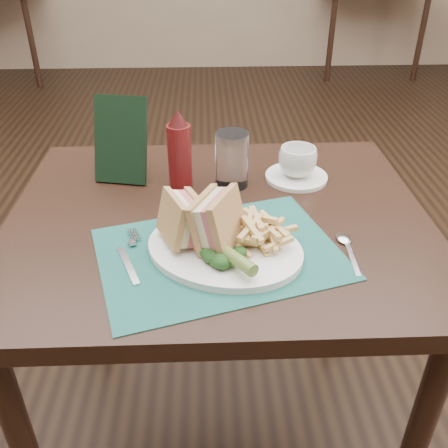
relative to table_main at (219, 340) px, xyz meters
name	(u,v)px	position (x,y,z in m)	size (l,w,h in m)	color
floor	(216,314)	(0.00, 0.50, -0.38)	(7.00, 7.00, 0.00)	black
wall_back	(206,67)	(0.00, 4.00, -0.38)	(6.00, 6.00, 0.00)	tan
table_main	(219,340)	(0.00, 0.00, 0.00)	(0.90, 0.75, 0.75)	black
table_bg_right	(366,29)	(1.46, 3.81, 0.00)	(0.90, 0.75, 0.75)	black
placemat	(219,253)	(0.00, -0.15, 0.38)	(0.45, 0.32, 0.00)	#1B564E
plate	(225,249)	(0.01, -0.14, 0.38)	(0.30, 0.24, 0.01)	white
sandwich_half_a	(171,221)	(-0.09, -0.13, 0.44)	(0.06, 0.10, 0.09)	tan
sandwich_half_b	(207,218)	(-0.02, -0.13, 0.45)	(0.06, 0.11, 0.10)	tan
kale_garnish	(228,255)	(0.01, -0.19, 0.41)	(0.11, 0.08, 0.03)	#153613
pickle_spear	(231,256)	(0.02, -0.21, 0.41)	(0.02, 0.02, 0.12)	#536D29
fries_pile	(260,229)	(0.07, -0.13, 0.42)	(0.18, 0.20, 0.05)	tan
fork	(130,254)	(-0.17, -0.15, 0.38)	(0.03, 0.17, 0.01)	silver
spoon	(349,251)	(0.25, -0.15, 0.38)	(0.03, 0.15, 0.01)	silver
saucer	(296,177)	(0.19, 0.16, 0.38)	(0.15, 0.15, 0.01)	white
coffee_cup	(298,162)	(0.19, 0.16, 0.42)	(0.09, 0.09, 0.07)	white
drinking_glass	(232,160)	(0.04, 0.14, 0.44)	(0.08, 0.08, 0.13)	white
ketchup_bottle	(179,149)	(-0.08, 0.14, 0.47)	(0.05, 0.05, 0.19)	#560E10
check_presenter	(121,140)	(-0.22, 0.18, 0.47)	(0.12, 0.01, 0.20)	black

